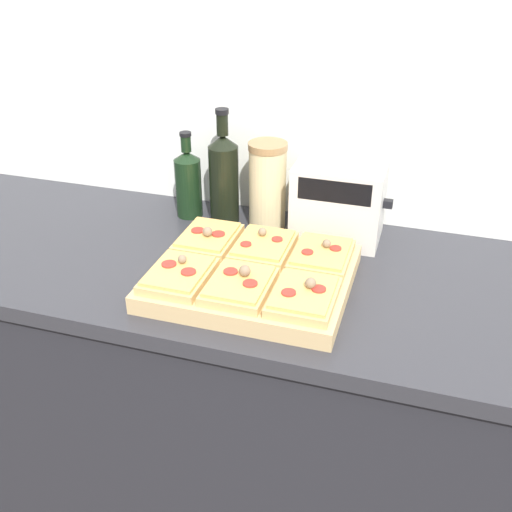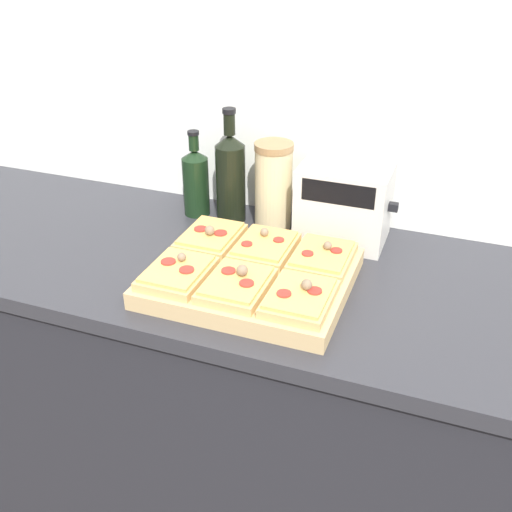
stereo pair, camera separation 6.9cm
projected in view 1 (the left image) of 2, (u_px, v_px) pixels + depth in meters
wall_back at (289, 81)px, 1.59m from camera, size 6.00×0.06×2.50m
kitchen_counter at (250, 398)px, 1.70m from camera, size 2.63×0.67×0.88m
cutting_board at (252, 277)px, 1.39m from camera, size 0.45×0.38×0.04m
pizza_slice_back_left at (208, 238)px, 1.48m from camera, size 0.13×0.17×0.05m
pizza_slice_back_center at (263, 246)px, 1.45m from camera, size 0.13×0.17×0.05m
pizza_slice_back_right at (322, 255)px, 1.41m from camera, size 0.13×0.17×0.05m
pizza_slice_front_left at (179, 275)px, 1.33m from camera, size 0.13×0.17×0.05m
pizza_slice_front_center at (240, 285)px, 1.30m from camera, size 0.13×0.17×0.05m
pizza_slice_front_right at (304, 296)px, 1.26m from camera, size 0.13×0.17×0.05m
olive_oil_bottle at (188, 182)px, 1.68m from camera, size 0.07×0.07×0.25m
wine_bottle at (224, 177)px, 1.64m from camera, size 0.08×0.08×0.32m
grain_jar_tall at (267, 185)px, 1.61m from camera, size 0.10×0.10×0.24m
toaster_oven at (339, 201)px, 1.56m from camera, size 0.25×0.17×0.21m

